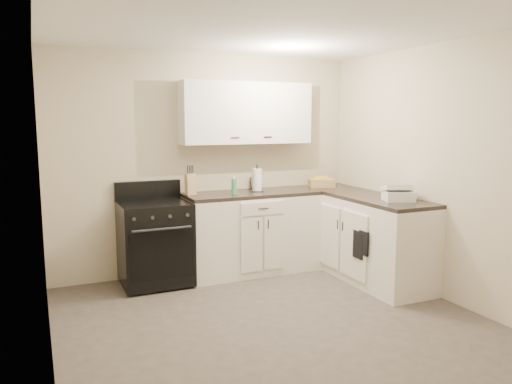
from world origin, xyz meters
name	(u,v)px	position (x,y,z in m)	size (l,w,h in m)	color
floor	(276,324)	(0.00, 0.00, 0.00)	(3.60, 3.60, 0.00)	#473F38
ceiling	(277,27)	(0.00, 0.00, 2.50)	(3.60, 3.60, 0.00)	white
wall_back	(208,164)	(0.00, 1.80, 1.25)	(3.60, 3.60, 0.00)	beige
wall_right	(441,173)	(1.80, 0.00, 1.25)	(3.60, 3.60, 0.00)	beige
wall_left	(43,195)	(-1.80, 0.00, 1.25)	(3.60, 3.60, 0.00)	beige
wall_front	(434,221)	(0.00, -1.80, 1.25)	(3.60, 3.60, 0.00)	beige
base_cabinets_back	(252,234)	(0.43, 1.50, 0.45)	(1.55, 0.60, 0.90)	silver
base_cabinets_right	(361,237)	(1.50, 0.85, 0.45)	(0.60, 1.90, 0.90)	silver
countertop_back	(252,194)	(0.43, 1.50, 0.92)	(1.55, 0.60, 0.04)	black
countertop_right	(363,196)	(1.50, 0.85, 0.92)	(0.60, 1.90, 0.04)	black
upper_cabinets	(246,113)	(0.43, 1.65, 1.84)	(1.55, 0.30, 0.70)	white
stove	(155,243)	(-0.71, 1.48, 0.46)	(0.72, 0.62, 0.88)	black
knife_block	(191,184)	(-0.27, 1.60, 1.06)	(0.11, 0.10, 0.23)	#D0B680
paper_towel	(257,180)	(0.51, 1.54, 1.07)	(0.11, 0.11, 0.26)	white
soap_bottle	(234,186)	(0.18, 1.41, 1.03)	(0.06, 0.06, 0.18)	#40A662
picture_frame	(255,183)	(0.58, 1.76, 1.01)	(0.11, 0.02, 0.14)	black
wicker_basket	(321,183)	(1.39, 1.56, 0.99)	(0.30, 0.20, 0.10)	tan
countertop_grill	(398,196)	(1.55, 0.31, 0.99)	(0.28, 0.27, 0.10)	white
oven_mitt_near	(364,243)	(1.18, 0.37, 0.52)	(0.02, 0.14, 0.25)	black
oven_mitt_far	(358,245)	(1.18, 0.46, 0.48)	(0.02, 0.17, 0.29)	black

